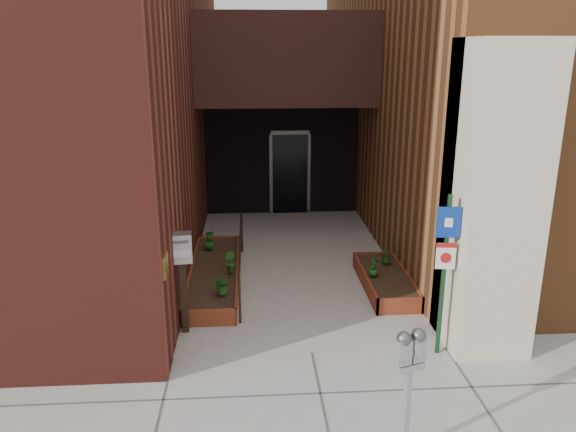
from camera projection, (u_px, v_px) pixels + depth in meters
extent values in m
plane|color=#9E9991|center=(312.00, 353.00, 8.17)|extent=(80.00, 80.00, 0.00)
cube|color=maroon|center=(20.00, 13.00, 12.72)|extent=(8.00, 14.60, 10.00)
cube|color=brown|center=(523.00, 16.00, 13.94)|extent=(8.00, 13.70, 10.00)
cube|color=beige|center=(492.00, 201.00, 7.89)|extent=(1.10, 1.20, 4.40)
cube|color=black|center=(285.00, 59.00, 12.74)|extent=(4.20, 2.00, 2.00)
cube|color=black|center=(282.00, 156.00, 14.80)|extent=(4.00, 0.30, 3.00)
cube|color=black|center=(290.00, 174.00, 14.77)|extent=(0.90, 0.06, 2.10)
cube|color=#B79338|center=(165.00, 266.00, 7.41)|extent=(0.04, 0.30, 0.30)
cube|color=maroon|center=(209.00, 318.00, 8.90)|extent=(0.90, 0.04, 0.30)
cube|color=maroon|center=(219.00, 243.00, 12.30)|extent=(0.90, 0.04, 0.30)
cube|color=maroon|center=(192.00, 275.00, 10.58)|extent=(0.04, 3.60, 0.30)
cube|color=maroon|center=(238.00, 274.00, 10.63)|extent=(0.04, 3.60, 0.30)
cube|color=black|center=(215.00, 275.00, 10.61)|extent=(0.82, 3.52, 0.26)
cube|color=maroon|center=(400.00, 306.00, 9.30)|extent=(0.80, 0.04, 0.30)
cube|color=maroon|center=(373.00, 259.00, 11.36)|extent=(0.80, 0.04, 0.30)
cube|color=maroon|center=(365.00, 281.00, 10.31)|extent=(0.04, 2.20, 0.30)
cube|color=maroon|center=(405.00, 280.00, 10.36)|extent=(0.04, 2.20, 0.30)
cube|color=black|center=(385.00, 281.00, 10.34)|extent=(0.72, 2.12, 0.26)
cylinder|color=black|center=(240.00, 297.00, 8.93)|extent=(0.04, 0.04, 0.90)
cylinder|color=black|center=(242.00, 232.00, 12.08)|extent=(0.04, 0.04, 0.90)
cylinder|color=black|center=(240.00, 238.00, 10.38)|extent=(0.04, 3.30, 0.04)
cube|color=#ADADAF|center=(406.00, 413.00, 6.01)|extent=(0.08, 0.08, 1.04)
cube|color=#ADADAF|center=(409.00, 366.00, 5.84)|extent=(0.34, 0.22, 0.08)
cube|color=#ADADAF|center=(403.00, 352.00, 5.76)|extent=(0.18, 0.15, 0.27)
sphere|color=#59595B|center=(404.00, 338.00, 5.71)|extent=(0.15, 0.15, 0.15)
cube|color=white|center=(406.00, 353.00, 5.70)|extent=(0.09, 0.04, 0.05)
cube|color=#B21414|center=(406.00, 360.00, 5.73)|extent=(0.09, 0.04, 0.03)
cube|color=#ADADAF|center=(418.00, 349.00, 5.82)|extent=(0.18, 0.15, 0.27)
sphere|color=#59595B|center=(419.00, 335.00, 5.78)|extent=(0.15, 0.15, 0.15)
cube|color=white|center=(421.00, 349.00, 5.77)|extent=(0.09, 0.04, 0.05)
cube|color=#B21414|center=(420.00, 357.00, 5.79)|extent=(0.09, 0.04, 0.03)
cube|color=#14371D|center=(443.00, 277.00, 7.84)|extent=(0.06, 0.06, 2.38)
cube|color=navy|center=(449.00, 222.00, 7.58)|extent=(0.33, 0.06, 0.43)
cube|color=white|center=(449.00, 222.00, 7.57)|extent=(0.11, 0.03, 0.13)
cube|color=white|center=(446.00, 256.00, 7.72)|extent=(0.27, 0.05, 0.38)
cube|color=#B21414|center=(447.00, 245.00, 7.67)|extent=(0.27, 0.04, 0.06)
cylinder|color=#B21414|center=(446.00, 258.00, 7.71)|extent=(0.15, 0.03, 0.15)
cube|color=black|center=(184.00, 297.00, 8.63)|extent=(0.12, 0.12, 1.18)
cube|color=#A3A3A5|center=(181.00, 248.00, 8.40)|extent=(0.34, 0.27, 0.45)
cube|color=#59595B|center=(181.00, 242.00, 8.24)|extent=(0.24, 0.04, 0.04)
cube|color=white|center=(181.00, 254.00, 8.29)|extent=(0.26, 0.04, 0.11)
imported|color=#1F5A19|center=(222.00, 283.00, 9.38)|extent=(0.46, 0.46, 0.37)
imported|color=#205418|center=(230.00, 262.00, 10.29)|extent=(0.29, 0.29, 0.37)
imported|color=#1E5819|center=(209.00, 240.00, 11.48)|extent=(0.29, 0.29, 0.37)
imported|color=#1D5E1A|center=(211.00, 240.00, 11.46)|extent=(0.27, 0.27, 0.36)
imported|color=#1B611D|center=(374.00, 267.00, 10.14)|extent=(0.18, 0.18, 0.30)
imported|color=#1B5A19|center=(375.00, 265.00, 10.21)|extent=(0.21, 0.21, 0.32)
imported|color=#245618|center=(386.00, 255.00, 10.72)|extent=(0.39, 0.39, 0.31)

